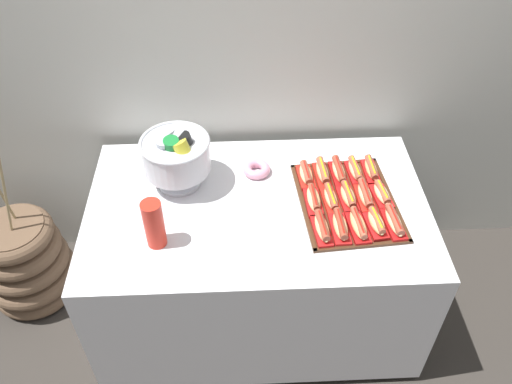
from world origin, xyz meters
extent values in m
plane|color=#38332D|center=(0.00, 0.00, 0.00)|extent=(10.00, 10.00, 0.00)
cube|color=beige|center=(0.00, 0.55, 1.30)|extent=(6.00, 0.10, 2.60)
cube|color=silver|center=(0.00, 0.00, 0.40)|extent=(1.47, 0.90, 0.72)
cylinder|color=black|center=(-0.62, -0.34, 0.02)|extent=(0.05, 0.05, 0.04)
cylinder|color=black|center=(0.62, -0.34, 0.02)|extent=(0.05, 0.05, 0.04)
cylinder|color=black|center=(-0.62, 0.34, 0.02)|extent=(0.05, 0.05, 0.04)
cylinder|color=black|center=(0.62, 0.34, 0.02)|extent=(0.05, 0.05, 0.04)
cylinder|color=brown|center=(-1.18, 0.16, 0.25)|extent=(0.31, 0.31, 0.51)
torus|color=brown|center=(-1.18, 0.16, 0.05)|extent=(0.44, 0.44, 0.09)
torus|color=brown|center=(-1.18, 0.16, 0.15)|extent=(0.46, 0.46, 0.09)
torus|color=brown|center=(-1.18, 0.16, 0.25)|extent=(0.44, 0.44, 0.09)
torus|color=brown|center=(-1.18, 0.16, 0.36)|extent=(0.41, 0.41, 0.09)
torus|color=brown|center=(-1.18, 0.16, 0.46)|extent=(0.38, 0.38, 0.09)
cylinder|color=#937F56|center=(-1.13, 0.17, 0.76)|extent=(0.09, 0.06, 0.50)
cube|color=#472B19|center=(0.39, -0.01, 0.77)|extent=(0.44, 0.56, 0.01)
cube|color=#472B19|center=(0.41, -0.26, 0.77)|extent=(0.41, 0.05, 0.01)
cube|color=#472B19|center=(0.37, 0.25, 0.77)|extent=(0.41, 0.05, 0.01)
cube|color=#472B19|center=(0.19, -0.02, 0.77)|extent=(0.06, 0.52, 0.01)
cube|color=#472B19|center=(0.58, 0.01, 0.77)|extent=(0.06, 0.52, 0.01)
cube|color=red|center=(0.25, -0.18, 0.78)|extent=(0.08, 0.18, 0.02)
ellipsoid|color=#E0BC7F|center=(0.25, -0.18, 0.80)|extent=(0.06, 0.16, 0.04)
cylinder|color=brown|center=(0.25, -0.18, 0.82)|extent=(0.05, 0.16, 0.03)
cylinder|color=red|center=(0.25, -0.18, 0.83)|extent=(0.02, 0.13, 0.01)
cube|color=red|center=(0.33, -0.18, 0.78)|extent=(0.07, 0.17, 0.02)
ellipsoid|color=#E0BC7F|center=(0.33, -0.18, 0.80)|extent=(0.06, 0.16, 0.04)
cylinder|color=brown|center=(0.33, -0.18, 0.82)|extent=(0.04, 0.16, 0.03)
cylinder|color=red|center=(0.33, -0.18, 0.83)|extent=(0.01, 0.13, 0.01)
cube|color=#B21414|center=(0.40, -0.17, 0.78)|extent=(0.08, 0.18, 0.02)
ellipsoid|color=tan|center=(0.40, -0.17, 0.80)|extent=(0.07, 0.17, 0.04)
cylinder|color=#A8563D|center=(0.40, -0.17, 0.81)|extent=(0.04, 0.17, 0.03)
cylinder|color=red|center=(0.40, -0.17, 0.83)|extent=(0.02, 0.14, 0.01)
cube|color=red|center=(0.47, -0.16, 0.78)|extent=(0.08, 0.16, 0.02)
ellipsoid|color=#E0BC7F|center=(0.47, -0.16, 0.80)|extent=(0.07, 0.15, 0.04)
cylinder|color=#A8563D|center=(0.47, -0.16, 0.82)|extent=(0.04, 0.14, 0.03)
cylinder|color=yellow|center=(0.47, -0.16, 0.83)|extent=(0.02, 0.12, 0.01)
cube|color=#B21414|center=(0.55, -0.16, 0.78)|extent=(0.08, 0.19, 0.02)
ellipsoid|color=beige|center=(0.55, -0.16, 0.80)|extent=(0.06, 0.17, 0.04)
cylinder|color=#9E4C38|center=(0.55, -0.16, 0.81)|extent=(0.05, 0.16, 0.03)
cylinder|color=red|center=(0.55, -0.16, 0.83)|extent=(0.02, 0.14, 0.01)
cube|color=red|center=(0.24, -0.02, 0.78)|extent=(0.07, 0.17, 0.02)
ellipsoid|color=#E0BC7F|center=(0.24, -0.02, 0.80)|extent=(0.06, 0.16, 0.04)
cylinder|color=brown|center=(0.24, -0.02, 0.82)|extent=(0.03, 0.15, 0.03)
cylinder|color=red|center=(0.24, -0.02, 0.83)|extent=(0.01, 0.12, 0.01)
cube|color=red|center=(0.31, -0.01, 0.78)|extent=(0.07, 0.16, 0.02)
ellipsoid|color=beige|center=(0.31, -0.01, 0.80)|extent=(0.06, 0.15, 0.04)
cylinder|color=#9E4C38|center=(0.31, -0.01, 0.81)|extent=(0.04, 0.15, 0.03)
cylinder|color=yellow|center=(0.31, -0.01, 0.83)|extent=(0.02, 0.13, 0.01)
cube|color=red|center=(0.39, -0.01, 0.78)|extent=(0.08, 0.16, 0.02)
ellipsoid|color=#E0BC7F|center=(0.39, -0.01, 0.80)|extent=(0.07, 0.15, 0.04)
cylinder|color=#9E4C38|center=(0.39, -0.01, 0.82)|extent=(0.04, 0.15, 0.03)
cylinder|color=yellow|center=(0.39, -0.01, 0.83)|extent=(0.02, 0.13, 0.01)
cube|color=red|center=(0.46, 0.00, 0.78)|extent=(0.07, 0.18, 0.02)
ellipsoid|color=beige|center=(0.46, 0.00, 0.80)|extent=(0.06, 0.16, 0.04)
cylinder|color=#9E4C38|center=(0.46, 0.00, 0.81)|extent=(0.04, 0.16, 0.03)
cylinder|color=red|center=(0.46, 0.00, 0.83)|extent=(0.01, 0.14, 0.01)
cube|color=red|center=(0.54, 0.01, 0.78)|extent=(0.09, 0.16, 0.02)
ellipsoid|color=beige|center=(0.54, 0.01, 0.80)|extent=(0.07, 0.15, 0.04)
cylinder|color=#A8563D|center=(0.54, 0.01, 0.81)|extent=(0.05, 0.13, 0.03)
cylinder|color=yellow|center=(0.54, 0.01, 0.83)|extent=(0.02, 0.11, 0.01)
cube|color=red|center=(0.22, 0.15, 0.78)|extent=(0.08, 0.16, 0.02)
ellipsoid|color=#E0BC7F|center=(0.22, 0.15, 0.80)|extent=(0.06, 0.15, 0.04)
cylinder|color=#9E4C38|center=(0.22, 0.15, 0.81)|extent=(0.04, 0.14, 0.03)
cylinder|color=red|center=(0.22, 0.15, 0.83)|extent=(0.02, 0.12, 0.01)
cube|color=red|center=(0.30, 0.15, 0.78)|extent=(0.07, 0.18, 0.02)
ellipsoid|color=beige|center=(0.30, 0.15, 0.81)|extent=(0.06, 0.16, 0.04)
cylinder|color=#A8563D|center=(0.30, 0.15, 0.82)|extent=(0.04, 0.16, 0.03)
cylinder|color=yellow|center=(0.30, 0.15, 0.83)|extent=(0.02, 0.13, 0.01)
cube|color=#B21414|center=(0.37, 0.16, 0.78)|extent=(0.07, 0.18, 0.02)
ellipsoid|color=beige|center=(0.37, 0.16, 0.80)|extent=(0.06, 0.16, 0.04)
cylinder|color=brown|center=(0.37, 0.16, 0.82)|extent=(0.04, 0.17, 0.03)
cylinder|color=red|center=(0.37, 0.16, 0.83)|extent=(0.02, 0.14, 0.01)
cube|color=red|center=(0.45, 0.16, 0.78)|extent=(0.07, 0.16, 0.02)
ellipsoid|color=beige|center=(0.45, 0.16, 0.80)|extent=(0.06, 0.15, 0.04)
cylinder|color=#A8563D|center=(0.45, 0.16, 0.81)|extent=(0.04, 0.15, 0.03)
cylinder|color=yellow|center=(0.45, 0.16, 0.83)|extent=(0.02, 0.13, 0.01)
cube|color=red|center=(0.52, 0.17, 0.78)|extent=(0.06, 0.16, 0.02)
ellipsoid|color=tan|center=(0.52, 0.17, 0.80)|extent=(0.05, 0.15, 0.04)
cylinder|color=#9E4C38|center=(0.52, 0.17, 0.81)|extent=(0.03, 0.15, 0.03)
cylinder|color=yellow|center=(0.52, 0.17, 0.83)|extent=(0.01, 0.13, 0.01)
cylinder|color=silver|center=(-0.34, 0.16, 0.77)|extent=(0.19, 0.19, 0.02)
cone|color=silver|center=(-0.34, 0.16, 0.82)|extent=(0.07, 0.07, 0.07)
cylinder|color=silver|center=(-0.34, 0.16, 0.92)|extent=(0.29, 0.29, 0.14)
torus|color=silver|center=(-0.34, 0.16, 0.99)|extent=(0.30, 0.30, 0.02)
cylinder|color=black|center=(-0.29, 0.15, 0.97)|extent=(0.11, 0.09, 0.13)
cylinder|color=#B7BCC6|center=(-0.33, 0.18, 0.97)|extent=(0.09, 0.11, 0.14)
cylinder|color=#B7BCC6|center=(-0.36, 0.18, 0.97)|extent=(0.11, 0.10, 0.14)
cylinder|color=#B7BCC6|center=(-0.39, 0.15, 0.97)|extent=(0.09, 0.12, 0.14)
cylinder|color=#197A33|center=(-0.35, 0.13, 0.97)|extent=(0.09, 0.11, 0.14)
cylinder|color=yellow|center=(-0.30, 0.10, 0.97)|extent=(0.12, 0.11, 0.15)
cylinder|color=red|center=(-0.41, -0.20, 0.82)|extent=(0.08, 0.08, 0.11)
cylinder|color=red|center=(-0.41, -0.20, 0.84)|extent=(0.08, 0.08, 0.11)
cylinder|color=red|center=(-0.41, -0.20, 0.86)|extent=(0.08, 0.08, 0.11)
cylinder|color=red|center=(-0.41, -0.20, 0.88)|extent=(0.08, 0.08, 0.11)
cylinder|color=red|center=(-0.41, -0.20, 0.90)|extent=(0.08, 0.08, 0.11)
cylinder|color=red|center=(-0.41, -0.20, 0.92)|extent=(0.08, 0.08, 0.11)
torus|color=pink|center=(0.01, 0.21, 0.78)|extent=(0.13, 0.13, 0.04)
camera|label=1|loc=(-0.08, -1.60, 2.34)|focal=36.66mm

